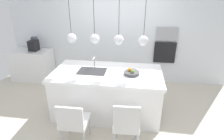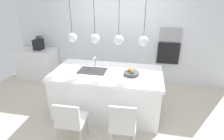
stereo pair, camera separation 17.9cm
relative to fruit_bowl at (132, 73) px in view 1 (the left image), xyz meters
The scene contains 16 objects.
floor 1.08m from the fruit_bowl, behind, with size 6.60×6.60×0.00m, color beige.
back_wall 1.80m from the fruit_bowl, 106.02° to the left, with size 6.00×0.10×2.60m, color white.
kitchen_island 0.70m from the fruit_bowl, behind, with size 2.16×1.15×0.92m.
sink_basin 0.79m from the fruit_bowl, behind, with size 0.56×0.40×0.02m, color #2D2D30.
faucet 0.84m from the fruit_bowl, 161.96° to the left, with size 0.02×0.17×0.22m.
fruit_bowl is the anchor object (origin of this frame).
side_counter 3.22m from the fruit_bowl, 155.35° to the left, with size 1.10×0.60×0.86m, color white.
coffee_machine 3.05m from the fruit_bowl, 154.18° to the left, with size 0.20×0.35×0.38m.
microwave 1.87m from the fruit_bowl, 63.35° to the left, with size 0.54×0.08×0.34m, color #9E9EA3.
oven 1.82m from the fruit_bowl, 63.35° to the left, with size 0.56×0.08×0.56m, color black.
chair_near 1.38m from the fruit_bowl, 132.47° to the right, with size 0.45×0.44×0.83m.
chair_middle 1.05m from the fruit_bowl, 91.36° to the right, with size 0.43×0.45×0.92m.
pendant_light_left 1.31m from the fruit_bowl, behind, with size 0.18×0.18×0.78m.
pendant_light_center_left 0.95m from the fruit_bowl, behind, with size 0.18×0.18×0.78m.
pendant_light_center_right 0.68m from the fruit_bowl, behind, with size 0.18×0.18×0.78m.
pendant_light_right 0.65m from the fruit_bowl, 13.60° to the left, with size 0.18×0.18×0.78m.
Camera 1 is at (0.56, -3.29, 2.41)m, focal length 29.56 mm.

